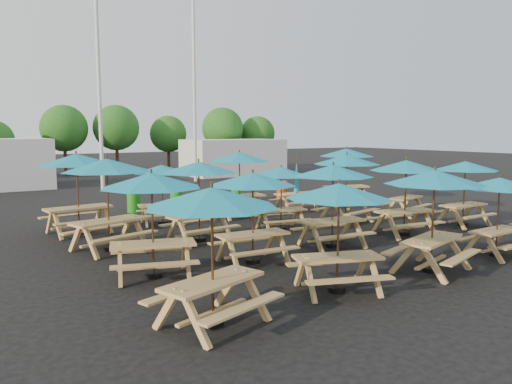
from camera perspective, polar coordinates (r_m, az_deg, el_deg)
ground at (r=16.53m, az=2.78°, el=-4.33°), size 120.00×120.00×0.00m
picnic_unit_0 at (r=8.18m, az=-5.07°, el=-1.42°), size 2.83×2.83×2.36m
picnic_unit_1 at (r=11.13m, az=-11.85°, el=0.69°), size 2.80×2.80×2.36m
picnic_unit_2 at (r=13.97m, az=-16.69°, el=2.43°), size 2.99×2.99×2.53m
picnic_unit_3 at (r=16.60m, az=-19.83°, el=3.07°), size 2.72×2.72×2.56m
picnic_unit_4 at (r=10.04m, az=9.45°, el=-0.54°), size 2.71×2.71×2.24m
picnic_unit_5 at (r=12.08m, az=-0.37°, el=0.94°), size 2.28×2.28×2.27m
picnic_unit_6 at (r=14.64m, az=-6.57°, el=2.36°), size 2.50×2.50×2.38m
picnic_unit_7 at (r=17.59m, az=-10.72°, el=2.24°), size 2.33×2.33×2.09m
picnic_unit_8 at (r=12.03m, az=19.72°, el=1.02°), size 2.81×2.81×2.39m
picnic_unit_9 at (r=13.95m, az=8.82°, el=1.93°), size 2.45×2.45×2.34m
picnic_unit_10 at (r=16.22m, az=2.91°, el=1.95°), size 2.33×2.33×2.09m
picnic_unit_11 at (r=18.73m, az=-1.91°, el=3.65°), size 2.40×2.40×2.47m
picnic_unit_12 at (r=14.27m, az=26.07°, el=0.50°), size 2.06×2.06×2.08m
picnic_unit_13 at (r=16.09m, az=16.79°, el=2.48°), size 2.51×2.51×2.37m
picnic_unit_14 at (r=17.77m, az=10.32°, el=3.26°), size 2.77×2.77×2.44m
picnic_unit_15 at (r=20.25m, az=4.63°, el=0.35°), size 1.81×1.61×2.20m
picnic_unit_17 at (r=18.38m, az=22.81°, el=2.42°), size 2.13×2.13×2.24m
picnic_unit_18 at (r=19.96m, az=16.86°, el=2.67°), size 2.45×2.45×2.12m
picnic_unit_19 at (r=22.17m, az=10.29°, el=4.14°), size 2.93×2.93×2.50m
waste_bin_0 at (r=20.54m, az=-13.80°, el=-1.10°), size 0.53×0.53×0.84m
waste_bin_1 at (r=21.14m, az=-9.05°, el=-0.75°), size 0.53×0.53×0.84m
waste_bin_2 at (r=21.59m, az=-8.96°, el=-0.59°), size 0.53×0.53×0.84m
waste_bin_3 at (r=22.96m, az=-2.20°, el=-0.06°), size 0.53×0.53×0.84m
waste_bin_4 at (r=23.98m, az=2.98°, el=0.24°), size 0.53×0.53×0.84m
mast_0 at (r=28.37m, az=-17.53°, el=12.27°), size 0.20×0.20×12.00m
mast_1 at (r=32.48m, az=-7.07°, el=11.83°), size 0.20×0.20×12.00m
event_tent_1 at (r=37.16m, az=-2.63°, el=4.02°), size 7.00×4.00×2.60m
tree_3 at (r=38.74m, az=-21.10°, el=6.79°), size 3.36×3.36×5.09m
tree_4 at (r=39.17m, az=-15.69°, el=7.08°), size 3.41×3.41×5.17m
tree_5 at (r=41.01m, az=-10.00°, el=6.54°), size 2.94×2.94×4.45m
tree_6 at (r=41.11m, az=-3.84°, el=7.26°), size 3.38×3.38×5.13m
tree_7 at (r=42.85m, az=0.17°, el=6.69°), size 2.95×2.95×4.48m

